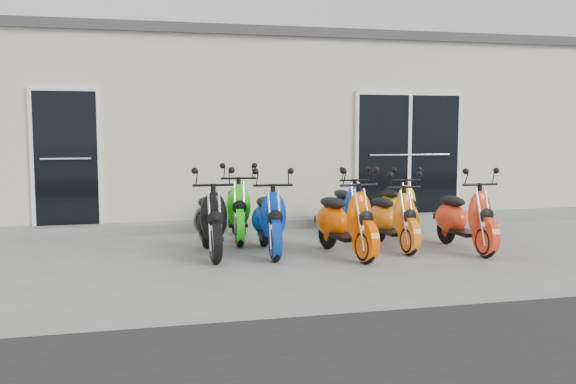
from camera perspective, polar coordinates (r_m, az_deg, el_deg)
name	(u,v)px	position (r m, az deg, el deg)	size (l,w,h in m)	color
ground	(298,250)	(8.87, 0.93, -5.21)	(80.00, 80.00, 0.00)	gray
building	(237,131)	(13.80, -4.58, 5.42)	(14.00, 6.00, 3.20)	beige
roof_cap	(236,51)	(13.89, -4.64, 12.37)	(14.20, 6.20, 0.16)	#3F3F42
front_step	(268,223)	(10.79, -1.80, -2.81)	(14.00, 0.40, 0.15)	gray
door_left	(66,155)	(10.64, -19.13, 3.15)	(1.07, 0.08, 2.22)	black
door_right	(409,151)	(11.64, 10.67, 3.58)	(2.02, 0.08, 2.22)	black
scooter_front_black	(210,211)	(8.48, -6.92, -1.65)	(0.59, 1.63, 1.20)	black
scooter_front_blue	(269,210)	(8.56, -1.70, -1.61)	(0.58, 1.60, 1.18)	#072C9A
scooter_front_orange_a	(345,211)	(8.44, 5.07, -1.67)	(0.59, 1.63, 1.20)	#FF5600
scooter_front_orange_b	(393,209)	(9.02, 9.28, -1.53)	(0.55, 1.50, 1.11)	orange
scooter_front_red	(465,208)	(9.11, 15.43, -1.41)	(0.58, 1.58, 1.17)	red
scooter_back_green	(237,201)	(9.60, -4.53, -0.78)	(0.59, 1.61, 1.19)	#24DF16
scooter_back_blue	(348,200)	(10.09, 5.36, -0.71)	(0.54, 1.49, 1.10)	#153F98
scooter_back_yellow	(397,199)	(10.41, 9.70, -0.63)	(0.53, 1.47, 1.08)	yellow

